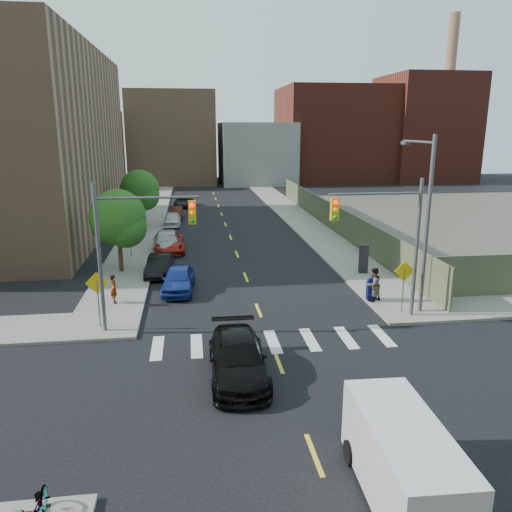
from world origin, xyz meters
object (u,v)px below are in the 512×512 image
object	(u,v)px
pedestrian_west	(114,289)
black_sedan	(238,358)
cargo_van	(401,457)
parked_car_silver	(167,241)
parked_car_red	(169,243)
bicycle	(38,511)
pedestrian_east	(374,285)
payphone	(364,259)
parked_car_blue	(178,279)
parked_car_maroon	(176,213)
parked_car_grey	(183,201)
parked_car_white	(173,219)
mailbox	(372,289)
parked_car_black	(159,265)

from	to	relation	value
pedestrian_west	black_sedan	bearing A→B (deg)	-162.50
cargo_van	parked_car_silver	bearing A→B (deg)	106.18
parked_car_red	cargo_van	size ratio (longest dim) A/B	1.00
cargo_van	bicycle	bearing A→B (deg)	-177.47
cargo_van	pedestrian_east	size ratio (longest dim) A/B	2.60
payphone	parked_car_red	bearing A→B (deg)	156.55
parked_car_blue	parked_car_silver	world-z (taller)	parked_car_blue
parked_car_silver	parked_car_maroon	bearing A→B (deg)	86.94
parked_car_grey	parked_car_maroon	bearing A→B (deg)	-89.79
parked_car_white	parked_car_maroon	world-z (taller)	parked_car_white
parked_car_silver	pedestrian_west	distance (m)	12.36
parked_car_grey	payphone	xyz separation A→B (m)	(11.82, -30.38, 0.44)
parked_car_white	black_sedan	world-z (taller)	black_sedan
parked_car_blue	mailbox	world-z (taller)	parked_car_blue
parked_car_maroon	payphone	bearing A→B (deg)	-60.81
payphone	parked_car_grey	bearing A→B (deg)	120.04
payphone	parked_car_black	bearing A→B (deg)	-178.50
parked_car_silver	payphone	distance (m)	15.36
parked_car_black	mailbox	world-z (taller)	mailbox
parked_car_black	black_sedan	world-z (taller)	black_sedan
cargo_van	mailbox	world-z (taller)	cargo_van
parked_car_maroon	bicycle	bearing A→B (deg)	-93.09
parked_car_white	bicycle	size ratio (longest dim) A/B	2.10
parked_car_red	parked_car_white	distance (m)	10.34
parked_car_red	payphone	xyz separation A→B (m)	(12.70, -8.01, 0.40)
parked_car_white	mailbox	world-z (taller)	mailbox
parked_car_white	parked_car_maroon	distance (m)	4.02
parked_car_silver	cargo_van	xyz separation A→B (m)	(7.05, -27.82, 0.41)
cargo_van	parked_car_red	bearing A→B (deg)	105.94
parked_car_maroon	mailbox	bearing A→B (deg)	-67.86
mailbox	parked_car_maroon	bearing A→B (deg)	117.73
parked_car_white	mailbox	bearing A→B (deg)	-63.72
parked_car_red	bicycle	distance (m)	27.66
parked_car_grey	parked_car_black	bearing A→B (deg)	-87.76
pedestrian_west	parked_car_black	bearing A→B (deg)	-36.76
parked_car_blue	cargo_van	world-z (taller)	cargo_van
parked_car_blue	black_sedan	bearing A→B (deg)	-73.04
pedestrian_east	parked_car_silver	bearing A→B (deg)	-73.65
parked_car_white	cargo_van	world-z (taller)	cargo_van
parked_car_red	mailbox	world-z (taller)	mailbox
parked_car_blue	parked_car_red	xyz separation A→B (m)	(-0.88, 9.84, -0.07)
mailbox	pedestrian_east	distance (m)	0.40
parked_car_grey	parked_car_silver	bearing A→B (deg)	-87.98
payphone	pedestrian_east	distance (m)	5.52
parked_car_white	pedestrian_west	xyz separation A→B (m)	(-2.45, -22.15, 0.27)
parked_car_silver	parked_car_white	bearing A→B (deg)	87.79
payphone	parked_car_white	bearing A→B (deg)	133.56
parked_car_silver	parked_car_maroon	distance (m)	14.03
parked_car_blue	parked_car_red	distance (m)	9.88
pedestrian_west	bicycle	distance (m)	15.77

